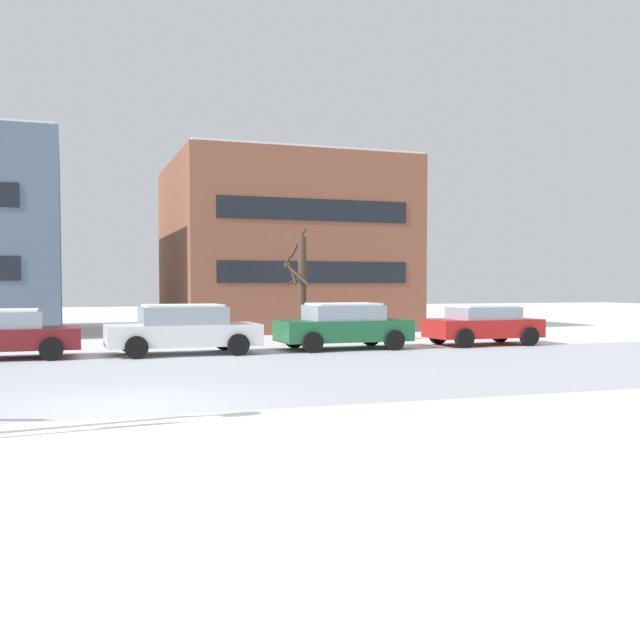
{
  "coord_description": "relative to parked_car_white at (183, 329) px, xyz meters",
  "views": [
    {
      "loc": [
        -0.93,
        -12.78,
        2.04
      ],
      "look_at": [
        5.4,
        5.63,
        1.13
      ],
      "focal_mm": 41.77,
      "sensor_mm": 36.0,
      "label": 1
    }
  ],
  "objects": [
    {
      "name": "building_far_right",
      "position": [
        6.59,
        12.5,
        3.17
      ],
      "size": [
        10.36,
        10.31,
        7.85
      ],
      "color": "brown",
      "rests_on": "ground"
    },
    {
      "name": "road_surface",
      "position": [
        -2.36,
        -5.37,
        -0.75
      ],
      "size": [
        80.0,
        9.72,
        0.0
      ],
      "color": "#B7BCC4",
      "rests_on": "ground"
    },
    {
      "name": "parked_car_green",
      "position": [
        5.1,
        0.12,
        0.0
      ],
      "size": [
        4.19,
        2.11,
        1.47
      ],
      "color": "#1E6038",
      "rests_on": "ground"
    },
    {
      "name": "parked_car_red",
      "position": [
        10.21,
        0.12,
        -0.05
      ],
      "size": [
        3.85,
        2.01,
        1.36
      ],
      "color": "red",
      "rests_on": "ground"
    },
    {
      "name": "parked_car_white",
      "position": [
        0.0,
        0.0,
        0.0
      ],
      "size": [
        4.45,
        2.17,
        1.48
      ],
      "color": "white",
      "rests_on": "ground"
    },
    {
      "name": "tree_far_right",
      "position": [
        4.54,
        2.77,
        1.24
      ],
      "size": [
        1.23,
        1.42,
        4.1
      ],
      "color": "#423326",
      "rests_on": "ground"
    },
    {
      "name": "ground_plane",
      "position": [
        -2.36,
        -9.23,
        -0.75
      ],
      "size": [
        120.0,
        120.0,
        0.0
      ],
      "primitive_type": "plane",
      "color": "white"
    }
  ]
}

